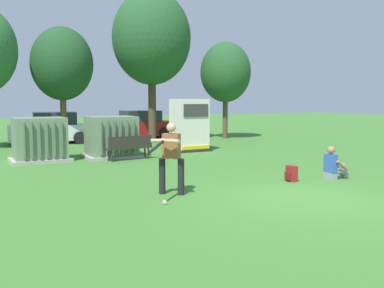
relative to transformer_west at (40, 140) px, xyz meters
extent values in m
plane|color=#3D752D|center=(4.29, -9.20, -0.79)|extent=(96.00, 96.00, 0.00)
cube|color=#9E9B93|center=(0.00, 0.01, -0.73)|extent=(2.10, 1.70, 0.12)
cube|color=slate|center=(0.00, 0.01, 0.08)|extent=(1.80, 1.40, 1.50)
cube|color=#5B7056|center=(-0.64, -0.75, 0.08)|extent=(0.06, 0.12, 1.27)
cube|color=#5B7056|center=(-0.38, -0.75, 0.08)|extent=(0.06, 0.12, 1.27)
cube|color=#5B7056|center=(-0.13, -0.75, 0.08)|extent=(0.06, 0.12, 1.27)
cube|color=#5B7056|center=(0.13, -0.75, 0.08)|extent=(0.06, 0.12, 1.27)
cube|color=#5B7056|center=(0.38, -0.75, 0.08)|extent=(0.06, 0.12, 1.27)
cube|color=#5B7056|center=(0.64, -0.75, 0.08)|extent=(0.06, 0.12, 1.27)
cube|color=#9E9B93|center=(2.66, -0.25, -0.73)|extent=(2.10, 1.70, 0.12)
cube|color=slate|center=(2.66, -0.25, 0.08)|extent=(1.80, 1.40, 1.50)
cube|color=#5B7056|center=(2.02, -1.01, 0.08)|extent=(0.06, 0.12, 1.27)
cube|color=#5B7056|center=(2.28, -1.01, 0.08)|extent=(0.06, 0.12, 1.27)
cube|color=#5B7056|center=(2.53, -1.01, 0.08)|extent=(0.06, 0.12, 1.27)
cube|color=#5B7056|center=(2.79, -1.01, 0.08)|extent=(0.06, 0.12, 1.27)
cube|color=#5B7056|center=(3.04, -1.01, 0.08)|extent=(0.06, 0.12, 1.27)
cube|color=#5B7056|center=(3.30, -1.01, 0.08)|extent=(0.06, 0.12, 1.27)
cube|color=#262626|center=(6.43, 0.30, -0.74)|extent=(1.60, 1.40, 0.10)
cube|color=silver|center=(6.43, 0.30, 0.41)|extent=(1.40, 1.20, 2.20)
cube|color=#383838|center=(6.43, -0.32, 1.02)|extent=(1.19, 0.04, 0.55)
cube|color=yellow|center=(6.43, -0.32, -0.59)|extent=(1.33, 0.04, 0.16)
cube|color=#2D2823|center=(3.03, -1.20, -0.34)|extent=(1.83, 0.60, 0.05)
cube|color=#2D2823|center=(3.05, -1.38, -0.09)|extent=(1.79, 0.24, 0.44)
cylinder|color=#2D2823|center=(2.25, -1.15, -0.58)|extent=(0.06, 0.06, 0.42)
cylinder|color=#2D2823|center=(3.77, -0.98, -0.58)|extent=(0.06, 0.06, 0.42)
cylinder|color=#2D2823|center=(2.28, -1.43, -0.58)|extent=(0.06, 0.06, 0.42)
cylinder|color=#2D2823|center=(3.80, -1.25, -0.58)|extent=(0.06, 0.06, 0.42)
cylinder|color=black|center=(1.99, -7.55, -0.35)|extent=(0.16, 0.16, 0.88)
cylinder|color=black|center=(1.65, -7.21, -0.35)|extent=(0.16, 0.16, 0.88)
cube|color=brown|center=(1.82, -7.38, 0.39)|extent=(0.45, 0.45, 0.60)
sphere|color=tan|center=(1.82, -7.38, 0.84)|extent=(0.23, 0.23, 0.23)
cylinder|color=tan|center=(1.62, -7.71, 0.55)|extent=(0.32, 0.52, 0.09)
cylinder|color=tan|center=(1.49, -7.59, 0.55)|extent=(0.53, 0.31, 0.09)
cylinder|color=black|center=(1.08, -8.14, 0.48)|extent=(0.64, 0.65, 0.21)
sphere|color=black|center=(1.38, -7.83, 0.55)|extent=(0.08, 0.08, 0.08)
sphere|color=white|center=(1.24, -8.22, -0.74)|extent=(0.09, 0.09, 0.09)
cube|color=gray|center=(6.71, -7.78, -0.69)|extent=(0.27, 0.36, 0.20)
cube|color=#3359B2|center=(6.71, -7.78, -0.33)|extent=(0.25, 0.38, 0.52)
sphere|color=#9E7051|center=(6.71, -7.78, 0.06)|extent=(0.22, 0.22, 0.22)
cylinder|color=gray|center=(6.94, -7.70, -0.57)|extent=(0.46, 0.17, 0.13)
cylinder|color=gray|center=(7.17, -7.72, -0.56)|extent=(0.30, 0.14, 0.46)
cylinder|color=gray|center=(6.93, -7.90, -0.57)|extent=(0.46, 0.17, 0.13)
cylinder|color=gray|center=(7.15, -7.92, -0.56)|extent=(0.30, 0.14, 0.46)
cylinder|color=#9E7051|center=(6.95, -7.57, -0.37)|extent=(0.42, 0.11, 0.32)
cylinder|color=#9E7051|center=(6.91, -8.03, -0.37)|extent=(0.42, 0.11, 0.32)
cube|color=maroon|center=(5.52, -7.48, -0.57)|extent=(0.24, 0.34, 0.44)
cube|color=maroon|center=(5.39, -7.46, -0.63)|extent=(0.09, 0.23, 0.22)
cylinder|color=brown|center=(2.14, 5.75, 0.46)|extent=(0.31, 0.31, 2.50)
ellipsoid|color=#1E4723|center=(2.14, 5.75, 3.26)|extent=(3.07, 3.07, 3.65)
cylinder|color=#4C3828|center=(6.80, 5.26, 0.93)|extent=(0.42, 0.42, 3.43)
ellipsoid|color=#235128|center=(6.80, 5.26, 4.77)|extent=(4.22, 4.22, 5.02)
cylinder|color=brown|center=(11.17, 4.68, 0.39)|extent=(0.29, 0.29, 2.37)
ellipsoid|color=#235128|center=(11.17, 4.68, 3.05)|extent=(2.91, 2.91, 3.46)
cube|color=silver|center=(1.68, 6.52, -0.21)|extent=(4.37, 2.19, 0.80)
cube|color=#262B33|center=(1.83, 6.50, 0.51)|extent=(2.27, 1.80, 0.64)
cylinder|color=black|center=(0.29, 5.83, -0.47)|extent=(0.66, 0.30, 0.64)
cylinder|color=black|center=(0.49, 7.52, -0.47)|extent=(0.66, 0.30, 0.64)
cylinder|color=black|center=(2.87, 5.52, -0.47)|extent=(0.66, 0.30, 0.64)
cylinder|color=black|center=(3.08, 7.21, -0.47)|extent=(0.66, 0.30, 0.64)
cube|color=maroon|center=(6.76, 7.23, -0.21)|extent=(4.22, 1.75, 0.80)
cube|color=#262B33|center=(6.91, 7.23, 0.51)|extent=(2.12, 1.58, 0.64)
cylinder|color=black|center=(5.46, 6.36, -0.47)|extent=(0.64, 0.23, 0.64)
cylinder|color=black|center=(5.44, 8.06, -0.47)|extent=(0.64, 0.23, 0.64)
cylinder|color=black|center=(8.07, 6.39, -0.47)|extent=(0.64, 0.23, 0.64)
cylinder|color=black|center=(8.05, 8.09, -0.47)|extent=(0.64, 0.23, 0.64)
camera|label=1|loc=(-2.72, -16.74, 1.52)|focal=40.79mm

